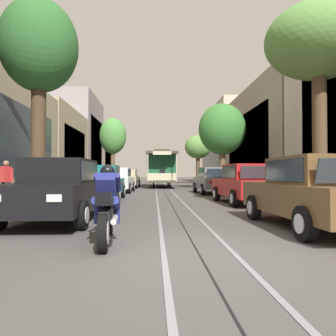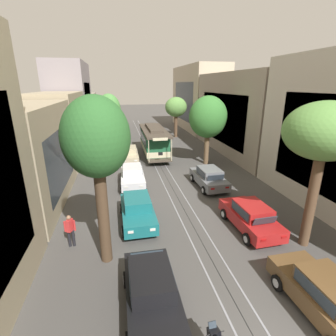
{
  "view_description": "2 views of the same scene",
  "coord_description": "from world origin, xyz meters",
  "px_view_note": "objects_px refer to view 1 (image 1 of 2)",
  "views": [
    {
      "loc": [
        -0.67,
        -4.72,
        1.21
      ],
      "look_at": [
        0.53,
        22.25,
        1.69
      ],
      "focal_mm": 33.52,
      "sensor_mm": 36.0,
      "label": 1
    },
    {
      "loc": [
        -3.9,
        -3.62,
        7.8
      ],
      "look_at": [
        0.0,
        16.07,
        1.1
      ],
      "focal_mm": 26.93,
      "sensor_mm": 36.0,
      "label": 2
    }
  ],
  "objects_px": {
    "parked_car_beige_fourth_left": "(128,178)",
    "street_tree_kerb_right_mid": "(198,148)",
    "parked_car_grey_mid_right": "(213,180)",
    "pedestrian_on_left_pavement": "(6,179)",
    "parked_car_teal_second_left": "(101,183)",
    "fire_hydrant": "(265,191)",
    "street_tree_kerb_left_second": "(113,137)",
    "street_tree_kerb_right_second": "(222,130)",
    "street_tree_kerb_left_near": "(39,50)",
    "parked_car_brown_near_right": "(314,192)",
    "pedestrian_on_right_pavement": "(70,178)",
    "cable_car_trolley": "(161,169)",
    "parked_car_red_second_right": "(246,184)",
    "street_tree_kerb_right_near": "(319,44)",
    "parked_car_white_mid_left": "(118,180)",
    "motorcycle_with_rider": "(107,206)",
    "parked_car_black_near_left": "(60,190)"
  },
  "relations": [
    {
      "from": "parked_car_black_near_left",
      "to": "pedestrian_on_right_pavement",
      "type": "xyz_separation_m",
      "value": [
        -4.15,
        16.78,
        0.1
      ]
    },
    {
      "from": "street_tree_kerb_left_near",
      "to": "pedestrian_on_right_pavement",
      "type": "xyz_separation_m",
      "value": [
        -2.45,
        13.62,
        -4.73
      ]
    },
    {
      "from": "street_tree_kerb_left_second",
      "to": "motorcycle_with_rider",
      "type": "bearing_deg",
      "value": -82.77
    },
    {
      "from": "parked_car_white_mid_left",
      "to": "street_tree_kerb_right_near",
      "type": "height_order",
      "value": "street_tree_kerb_right_near"
    },
    {
      "from": "parked_car_teal_second_left",
      "to": "street_tree_kerb_left_near",
      "type": "distance_m",
      "value": 5.98
    },
    {
      "from": "parked_car_white_mid_left",
      "to": "pedestrian_on_left_pavement",
      "type": "xyz_separation_m",
      "value": [
        -3.54,
        -7.57,
        0.18
      ]
    },
    {
      "from": "pedestrian_on_left_pavement",
      "to": "pedestrian_on_right_pavement",
      "type": "bearing_deg",
      "value": 93.23
    },
    {
      "from": "fire_hydrant",
      "to": "parked_car_grey_mid_right",
      "type": "bearing_deg",
      "value": 109.4
    },
    {
      "from": "street_tree_kerb_left_second",
      "to": "parked_car_white_mid_left",
      "type": "bearing_deg",
      "value": -81.03
    },
    {
      "from": "street_tree_kerb_right_second",
      "to": "street_tree_kerb_left_near",
      "type": "bearing_deg",
      "value": -125.49
    },
    {
      "from": "motorcycle_with_rider",
      "to": "pedestrian_on_right_pavement",
      "type": "xyz_separation_m",
      "value": [
        -5.75,
        19.4,
        0.25
      ]
    },
    {
      "from": "parked_car_red_second_right",
      "to": "cable_car_trolley",
      "type": "height_order",
      "value": "cable_car_trolley"
    },
    {
      "from": "street_tree_kerb_right_near",
      "to": "motorcycle_with_rider",
      "type": "bearing_deg",
      "value": -142.4
    },
    {
      "from": "parked_car_beige_fourth_left",
      "to": "street_tree_kerb_right_mid",
      "type": "height_order",
      "value": "street_tree_kerb_right_mid"
    },
    {
      "from": "parked_car_grey_mid_right",
      "to": "pedestrian_on_right_pavement",
      "type": "xyz_separation_m",
      "value": [
        -10.13,
        6.19,
        0.1
      ]
    },
    {
      "from": "parked_car_beige_fourth_left",
      "to": "parked_car_brown_near_right",
      "type": "height_order",
      "value": "same"
    },
    {
      "from": "street_tree_kerb_right_mid",
      "to": "pedestrian_on_right_pavement",
      "type": "xyz_separation_m",
      "value": [
        -12.05,
        -13.95,
        -3.55
      ]
    },
    {
      "from": "motorcycle_with_rider",
      "to": "pedestrian_on_left_pavement",
      "type": "bearing_deg",
      "value": 125.17
    },
    {
      "from": "parked_car_white_mid_left",
      "to": "street_tree_kerb_right_near",
      "type": "relative_size",
      "value": 0.61
    },
    {
      "from": "parked_car_black_near_left",
      "to": "parked_car_beige_fourth_left",
      "type": "relative_size",
      "value": 0.99
    },
    {
      "from": "parked_car_teal_second_left",
      "to": "fire_hydrant",
      "type": "bearing_deg",
      "value": -0.73
    },
    {
      "from": "parked_car_red_second_right",
      "to": "fire_hydrant",
      "type": "relative_size",
      "value": 5.25
    },
    {
      "from": "parked_car_beige_fourth_left",
      "to": "street_tree_kerb_right_near",
      "type": "xyz_separation_m",
      "value": [
        8.0,
        -16.3,
        4.92
      ]
    },
    {
      "from": "street_tree_kerb_left_near",
      "to": "street_tree_kerb_left_second",
      "type": "relative_size",
      "value": 1.1
    },
    {
      "from": "parked_car_grey_mid_right",
      "to": "street_tree_kerb_left_near",
      "type": "xyz_separation_m",
      "value": [
        -7.68,
        -7.43,
        4.83
      ]
    },
    {
      "from": "parked_car_black_near_left",
      "to": "street_tree_kerb_right_second",
      "type": "relative_size",
      "value": 0.64
    },
    {
      "from": "parked_car_red_second_right",
      "to": "pedestrian_on_right_pavement",
      "type": "height_order",
      "value": "pedestrian_on_right_pavement"
    },
    {
      "from": "parked_car_brown_near_right",
      "to": "pedestrian_on_right_pavement",
      "type": "xyz_separation_m",
      "value": [
        -10.09,
        18.17,
        0.1
      ]
    },
    {
      "from": "parked_car_white_mid_left",
      "to": "street_tree_kerb_left_second",
      "type": "bearing_deg",
      "value": 98.97
    },
    {
      "from": "parked_car_beige_fourth_left",
      "to": "motorcycle_with_rider",
      "type": "height_order",
      "value": "parked_car_beige_fourth_left"
    },
    {
      "from": "parked_car_white_mid_left",
      "to": "cable_car_trolley",
      "type": "distance_m",
      "value": 9.42
    },
    {
      "from": "parked_car_brown_near_right",
      "to": "cable_car_trolley",
      "type": "bearing_deg",
      "value": 97.25
    },
    {
      "from": "street_tree_kerb_left_near",
      "to": "fire_hydrant",
      "type": "xyz_separation_m",
      "value": [
        9.24,
        3.0,
        -5.2
      ]
    },
    {
      "from": "parked_car_black_near_left",
      "to": "parked_car_beige_fourth_left",
      "type": "height_order",
      "value": "same"
    },
    {
      "from": "parked_car_grey_mid_right",
      "to": "pedestrian_on_left_pavement",
      "type": "distance_m",
      "value": 11.21
    },
    {
      "from": "street_tree_kerb_left_near",
      "to": "pedestrian_on_right_pavement",
      "type": "relative_size",
      "value": 4.67
    },
    {
      "from": "parked_car_teal_second_left",
      "to": "parked_car_brown_near_right",
      "type": "xyz_separation_m",
      "value": [
        5.94,
        -7.64,
        0.0
      ]
    },
    {
      "from": "parked_car_brown_near_right",
      "to": "parked_car_grey_mid_right",
      "type": "distance_m",
      "value": 11.98
    },
    {
      "from": "parked_car_red_second_right",
      "to": "street_tree_kerb_left_near",
      "type": "xyz_separation_m",
      "value": [
        -7.81,
        -1.1,
        4.83
      ]
    },
    {
      "from": "parked_car_teal_second_left",
      "to": "cable_car_trolley",
      "type": "xyz_separation_m",
      "value": [
        3.09,
        14.75,
        0.86
      ]
    },
    {
      "from": "pedestrian_on_left_pavement",
      "to": "pedestrian_on_right_pavement",
      "type": "xyz_separation_m",
      "value": [
        -0.69,
        12.23,
        -0.08
      ]
    },
    {
      "from": "parked_car_white_mid_left",
      "to": "parked_car_grey_mid_right",
      "type": "distance_m",
      "value": 6.1
    },
    {
      "from": "fire_hydrant",
      "to": "motorcycle_with_rider",
      "type": "bearing_deg",
      "value": -124.1
    },
    {
      "from": "parked_car_white_mid_left",
      "to": "street_tree_kerb_right_near",
      "type": "xyz_separation_m",
      "value": [
        8.08,
        -9.69,
        4.92
      ]
    },
    {
      "from": "parked_car_red_second_right",
      "to": "motorcycle_with_rider",
      "type": "relative_size",
      "value": 2.22
    },
    {
      "from": "parked_car_grey_mid_right",
      "to": "street_tree_kerb_right_second",
      "type": "relative_size",
      "value": 0.65
    },
    {
      "from": "street_tree_kerb_right_near",
      "to": "pedestrian_on_left_pavement",
      "type": "relative_size",
      "value": 4.14
    },
    {
      "from": "street_tree_kerb_right_near",
      "to": "fire_hydrant",
      "type": "xyz_separation_m",
      "value": [
        -0.62,
        3.72,
        -5.3
      ]
    },
    {
      "from": "street_tree_kerb_left_second",
      "to": "street_tree_kerb_right_second",
      "type": "distance_m",
      "value": 11.83
    },
    {
      "from": "street_tree_kerb_left_second",
      "to": "street_tree_kerb_right_mid",
      "type": "distance_m",
      "value": 12.04
    }
  ]
}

